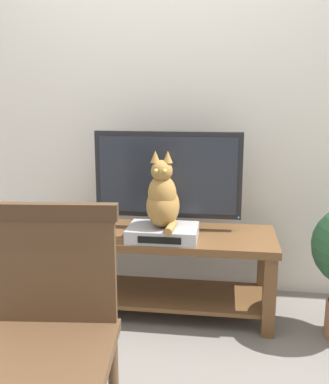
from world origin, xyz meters
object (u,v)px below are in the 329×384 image
(cat, at_px, (163,199))
(book_stack, at_px, (87,220))
(media_box, at_px, (163,233))
(tv_stand, at_px, (166,258))
(wooden_chair, at_px, (46,322))
(tv, at_px, (168,178))

(cat, xyz_separation_m, book_stack, (-0.50, 0.17, -0.19))
(cat, bearing_deg, media_box, 94.53)
(cat, bearing_deg, tv_stand, 90.41)
(media_box, relative_size, wooden_chair, 0.42)
(cat, distance_m, wooden_chair, 1.11)
(media_box, xyz_separation_m, book_stack, (-0.50, 0.16, 0.01))
(tv_stand, relative_size, wooden_chair, 1.39)
(wooden_chair, bearing_deg, tv, 78.88)
(tv_stand, relative_size, cat, 2.97)
(media_box, bearing_deg, cat, -85.47)
(cat, height_order, book_stack, cat)
(wooden_chair, bearing_deg, cat, 76.57)
(tv, distance_m, media_box, 0.35)
(media_box, xyz_separation_m, wooden_chair, (-0.25, -1.08, 0.00))
(tv_stand, relative_size, book_stack, 6.04)
(tv, xyz_separation_m, wooden_chair, (-0.25, -1.29, -0.27))
(media_box, distance_m, wooden_chair, 1.11)
(wooden_chair, relative_size, book_stack, 4.35)
(wooden_chair, distance_m, book_stack, 1.26)
(tv, height_order, cat, tv)
(tv, bearing_deg, wooden_chair, -101.12)
(tv_stand, bearing_deg, media_box, -90.10)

